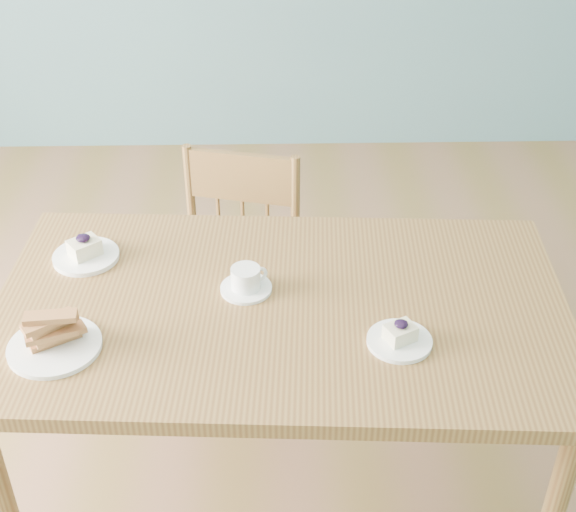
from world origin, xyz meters
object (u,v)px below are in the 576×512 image
(cheesecake_plate_near, at_px, (400,338))
(biscotti_plate, at_px, (53,338))
(dining_chair, at_px, (235,282))
(coffee_cup, at_px, (246,281))
(cheesecake_plate_far, at_px, (85,253))
(dining_table, at_px, (281,327))

(cheesecake_plate_near, distance_m, biscotti_plate, 0.78)
(dining_chair, bearing_deg, biscotti_plate, -105.15)
(dining_chair, xyz_separation_m, coffee_cup, (0.06, -0.47, 0.35))
(cheesecake_plate_near, distance_m, coffee_cup, 0.41)
(cheesecake_plate_far, distance_m, coffee_cup, 0.45)
(dining_chair, relative_size, biscotti_plate, 3.92)
(cheesecake_plate_far, relative_size, biscotti_plate, 0.82)
(dining_chair, relative_size, cheesecake_plate_near, 5.56)
(biscotti_plate, bearing_deg, dining_chair, 61.33)
(cheesecake_plate_far, bearing_deg, cheesecake_plate_near, -24.57)
(dining_chair, bearing_deg, cheesecake_plate_far, -125.06)
(dining_table, relative_size, biscotti_plate, 6.79)
(dining_table, height_order, cheesecake_plate_far, cheesecake_plate_far)
(dining_chair, distance_m, cheesecake_plate_near, 0.86)
(coffee_cup, distance_m, biscotti_plate, 0.48)
(dining_table, height_order, dining_chair, dining_chair)
(cheesecake_plate_far, bearing_deg, dining_table, -21.75)
(dining_table, relative_size, cheesecake_plate_near, 9.62)
(dining_chair, height_order, biscotti_plate, biscotti_plate)
(biscotti_plate, bearing_deg, coffee_cup, 26.10)
(cheesecake_plate_near, xyz_separation_m, coffee_cup, (-0.35, 0.21, 0.01))
(coffee_cup, bearing_deg, cheesecake_plate_far, 137.91)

